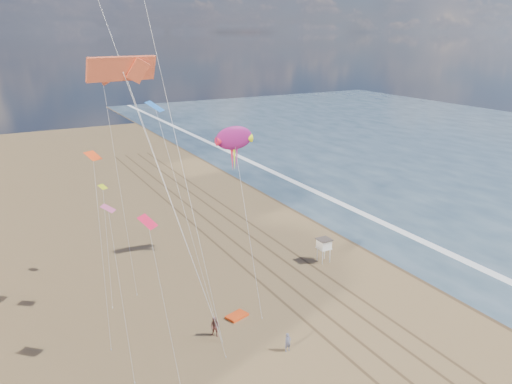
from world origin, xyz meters
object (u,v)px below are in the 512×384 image
show_kite (234,138)px  grounded_kite (237,316)px  kite_flyer_a (288,342)px  kite_flyer_b (215,327)px  lifeguard_stand (324,244)px

show_kite → grounded_kite: bearing=-115.9°
kite_flyer_a → kite_flyer_b: (-4.61, 5.02, 0.10)m
grounded_kite → kite_flyer_a: (1.45, -6.94, 0.74)m
kite_flyer_a → kite_flyer_b: 6.82m
lifeguard_stand → grounded_kite: 15.99m
grounded_kite → kite_flyer_b: 3.79m
lifeguard_stand → grounded_kite: bearing=-157.6°
kite_flyer_b → show_kite: bearing=105.7°
grounded_kite → show_kite: show_kite is taller
grounded_kite → kite_flyer_b: bearing=-166.3°
kite_flyer_a → kite_flyer_b: size_ratio=0.90×
grounded_kite → show_kite: (6.41, 13.22, 14.49)m
show_kite → kite_flyer_a: 24.90m
kite_flyer_a → grounded_kite: bearing=96.4°
grounded_kite → kite_flyer_b: kite_flyer_b is taller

